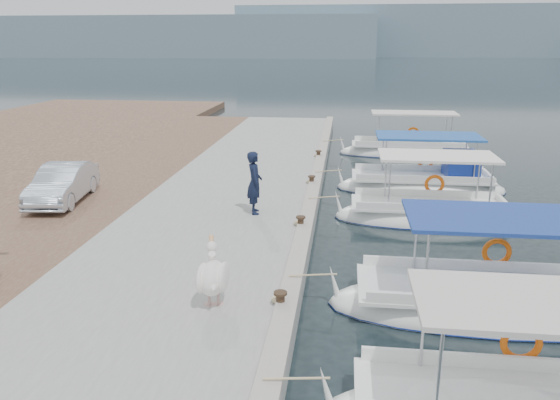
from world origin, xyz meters
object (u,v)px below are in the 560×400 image
Objects in this scene: fishing_caique_d at (423,186)px; fisherman at (255,183)px; fishing_caique_e at (408,153)px; parked_car at (63,184)px; pelican at (213,276)px; fishing_caique_b at (492,308)px; fishing_caique_c at (428,217)px.

fishing_caique_d is 8.00m from fisherman.
fishing_caique_d is at bearing -91.17° from fishing_caique_e.
parked_car is (-12.68, -11.82, 1.00)m from fishing_caique_e.
pelican is at bearing -52.62° from parked_car.
fishing_caique_d reaches higher than parked_car.
fishing_caique_d and fishing_caique_e have the same top height.
fishing_caique_b reaches higher than pelican.
fisherman is at bearing 140.54° from fishing_caique_b.
fishing_caique_c and fishing_caique_d have the same top height.
fisherman is at bearing 91.57° from pelican.
fishing_caique_b is 17.31m from fishing_caique_e.
fishing_caique_d is 4.14× the size of pelican.
fisherman reaches higher than fishing_caique_b.
pelican is at bearing -167.89° from fishing_caique_b.
fishing_caique_e is at bearing 90.04° from fishing_caique_b.
fisherman is (-5.57, -1.37, 1.36)m from fishing_caique_c.
fishing_caique_e is (-0.01, 17.31, 0.00)m from fishing_caique_b.
pelican is at bearing -125.28° from fishing_caique_c.
fishing_caique_b is 6.38m from fishing_caique_c.
parked_car is at bearing -175.91° from fishing_caique_c.
fisherman is (-6.06, 4.99, 1.36)m from fishing_caique_b.
parked_car is at bearing 71.61° from fisherman.
pelican is (-5.89, -1.26, 1.01)m from fishing_caique_b.
fishing_caique_e is at bearing 88.83° from fishing_caique_d.
fishing_caique_b is 10.23m from fishing_caique_d.
fishing_caique_c is 3.88m from fishing_caique_d.
pelican is 9.58m from parked_car.
fishing_caique_d is (0.34, 3.86, 0.07)m from fishing_caique_c.
fishing_caique_b reaches higher than parked_car.
fishing_caique_c is 3.11× the size of fisherman.
fishing_caique_b is 1.08× the size of fishing_caique_d.
fishing_caique_c is at bearing 94.47° from fishing_caique_b.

